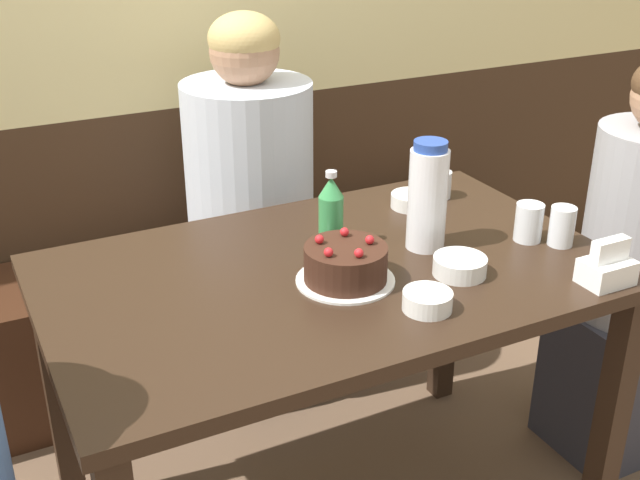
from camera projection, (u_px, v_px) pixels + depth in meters
bench_seat at (217, 307)px, 2.70m from camera, size 2.07×0.38×0.45m
dining_table at (330, 308)px, 1.85m from camera, size 1.28×0.79×0.75m
birthday_cake at (344, 265)px, 1.73m from camera, size 0.22×0.22×0.10m
water_pitcher at (428, 197)px, 1.86m from camera, size 0.09×0.09×0.26m
soju_bottle at (331, 211)px, 1.88m from camera, size 0.06×0.06×0.19m
napkin_holder at (607, 267)px, 1.73m from camera, size 0.11×0.08×0.11m
bowl_soup_white at (460, 266)px, 1.77m from camera, size 0.12×0.12×0.04m
bowl_rice_small at (427, 301)px, 1.63m from camera, size 0.10×0.10×0.04m
bowl_side_dish at (411, 200)px, 2.13m from camera, size 0.11×0.11×0.04m
glass_water_tall at (529, 222)px, 1.93m from camera, size 0.07×0.07×0.09m
glass_tumbler_short at (439, 184)px, 2.18m from camera, size 0.06×0.06×0.07m
glass_shot_small at (562, 226)px, 1.90m from camera, size 0.06×0.06×0.10m
person_teal_shirt at (634, 282)px, 2.20m from camera, size 0.34×0.31×1.16m
person_grey_tee at (251, 218)px, 2.43m from camera, size 0.38×0.38×1.22m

